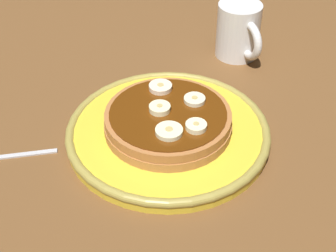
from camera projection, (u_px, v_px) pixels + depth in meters
The scene contains 10 objects.
ground_plane at pixel (168, 146), 70.49cm from camera, with size 140.00×140.00×3.00cm, color brown.
plate at pixel (168, 132), 68.81cm from camera, with size 28.17×28.17×2.14cm.
pancake_stack at pixel (166, 122), 67.33cm from camera, with size 17.86×17.41×2.85cm.
banana_slice_0 at pixel (160, 109), 66.71cm from camera, with size 2.91×2.91×1.01cm.
banana_slice_1 at pixel (196, 126), 63.81cm from camera, with size 2.78×2.78×0.97cm.
banana_slice_2 at pixel (195, 100), 68.39cm from camera, with size 2.97×2.97×0.82cm.
banana_slice_3 at pixel (160, 87), 70.61cm from camera, with size 3.29×3.29×0.94cm.
banana_slice_4 at pixel (169, 132), 63.11cm from camera, with size 3.55×3.55×0.86cm.
coffee_mug at pixel (239, 30), 83.78cm from camera, with size 10.79×7.34×9.30cm.
fork at pixel (1, 157), 66.29cm from camera, with size 3.77×12.90×0.50cm.
Camera 1 is at (48.59, -20.45, 45.39)cm, focal length 53.28 mm.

